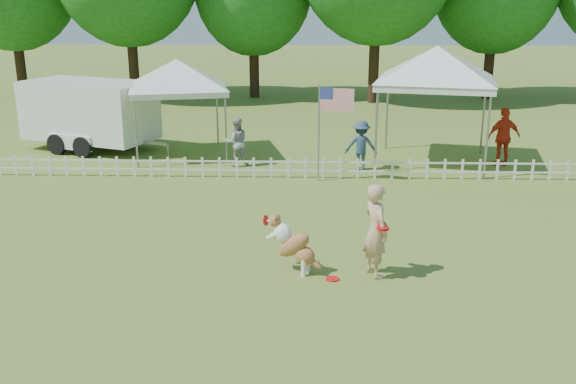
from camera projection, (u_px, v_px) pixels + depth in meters
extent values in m
plane|color=#4C6D22|center=(317.00, 280.00, 11.91)|extent=(120.00, 120.00, 0.00)
imported|color=tan|center=(376.00, 231.00, 11.87)|extent=(0.65, 0.77, 1.80)
cylinder|color=red|center=(332.00, 279.00, 11.94)|extent=(0.32, 0.32, 0.02)
imported|color=#9D9CA1|center=(237.00, 142.00, 19.75)|extent=(0.86, 0.74, 1.51)
imported|color=navy|center=(361.00, 145.00, 19.31)|extent=(1.02, 0.64, 1.50)
imported|color=red|center=(504.00, 137.00, 19.71)|extent=(1.14, 0.66, 1.82)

